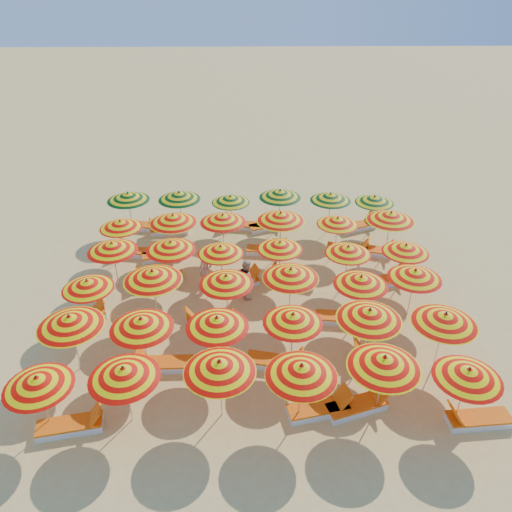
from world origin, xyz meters
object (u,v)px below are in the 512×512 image
Objects in this scene: umbrella_18 at (112,247)px; umbrella_2 at (220,366)px; umbrella_30 at (128,197)px; umbrella_34 at (331,197)px; umbrella_32 at (231,199)px; umbrella_0 at (37,382)px; umbrella_4 at (384,362)px; umbrella_9 at (293,318)px; umbrella_26 at (223,218)px; lounger_11 at (238,282)px; lounger_12 at (292,280)px; beachgoer_a at (206,270)px; umbrella_19 at (171,246)px; umbrella_35 at (375,199)px; lounger_5 at (275,362)px; umbrella_1 at (124,373)px; umbrella_22 at (348,250)px; umbrella_8 at (217,322)px; lounger_15 at (164,256)px; umbrella_14 at (226,280)px; umbrella_7 at (141,323)px; umbrella_31 at (179,196)px; umbrella_10 at (370,314)px; umbrella_3 at (301,370)px; umbrella_21 at (280,245)px; umbrella_33 at (280,194)px; umbrella_6 at (70,321)px; lounger_21 at (242,225)px; lounger_16 at (268,250)px; umbrella_5 at (468,374)px; lounger_23 at (359,226)px; lounger_1 at (320,409)px; lounger_19 at (146,226)px; umbrella_25 at (173,219)px; lounger_7 at (82,316)px; umbrella_16 at (361,281)px; lounger_10 at (159,278)px; umbrella_23 at (406,248)px; beachgoer_b at (247,278)px; umbrella_15 at (291,273)px; umbrella_29 at (391,216)px; lounger_22 at (268,226)px; lounger_3 at (477,419)px; lounger_4 at (164,364)px; lounger_2 at (358,406)px; lounger_17 at (348,249)px; lounger_20 at (168,230)px; lounger_13 at (386,281)px; lounger_6 at (380,359)px.

umbrella_2 is at bearing -56.43° from umbrella_18.
umbrella_30 reaches higher than umbrella_34.
umbrella_0 is at bearing -112.44° from umbrella_32.
umbrella_4 reaches higher than umbrella_32.
umbrella_26 is at bearing 109.75° from umbrella_9.
lounger_11 and lounger_12 have the same top height.
umbrella_4 reaches higher than beachgoer_a.
umbrella_35 is at bearing 26.27° from umbrella_19.
umbrella_4 is at bearing -21.27° from lounger_5.
umbrella_1 is 1.12× the size of umbrella_22.
umbrella_8 is 1.18× the size of lounger_15.
umbrella_18 is at bearing 132.25° from umbrella_8.
umbrella_14 reaches higher than beachgoer_a.
umbrella_31 reaches higher than umbrella_7.
umbrella_32 is at bearing 105.21° from beachgoer_a.
umbrella_19 is (-6.39, 4.35, -0.11)m from umbrella_10.
umbrella_3 is 1.00× the size of umbrella_10.
umbrella_33 is (0.26, 4.35, 0.15)m from umbrella_21.
umbrella_6 reaches higher than lounger_5.
umbrella_34 is 1.25× the size of lounger_21.
lounger_16 is (-0.87, 2.28, 0.00)m from lounger_12.
umbrella_5 is at bearing -31.89° from umbrella_18.
lounger_1 is at bearing -130.20° from lounger_23.
umbrella_10 is 1.26× the size of lounger_19.
umbrella_25 reaches higher than lounger_7.
lounger_10 is (-7.15, 2.56, -1.54)m from umbrella_16.
umbrella_0 is 7.33m from lounger_10.
umbrella_23 reaches higher than beachgoer_b.
umbrella_15 is at bearing 46.67° from umbrella_8.
umbrella_29 is (4.36, 4.04, 0.05)m from umbrella_15.
umbrella_31 is (-8.80, 2.36, -0.08)m from umbrella_29.
lounger_21 is at bearing 154.91° from lounger_22.
lounger_4 is at bearing -18.81° from lounger_3.
umbrella_2 reaches higher than umbrella_19.
umbrella_35 reaches higher than lounger_4.
umbrella_32 reaches higher than lounger_2.
lounger_2 and lounger_17 have the same top height.
umbrella_16 reaches higher than beachgoer_b.
lounger_20 is (-9.43, 4.36, -1.46)m from umbrella_23.
umbrella_15 is 1.12× the size of lounger_13.
lounger_11 is 1.00× the size of lounger_17.
lounger_1 is at bearing -109.32° from umbrella_35.
umbrella_31 reaches higher than umbrella_14.
lounger_7 is (-9.84, 2.34, 0.00)m from lounger_6.
lounger_22 is at bearing 92.02° from umbrella_3.
umbrella_35 reaches higher than lounger_22.
umbrella_15 reaches higher than lounger_3.
umbrella_35 is (4.44, 4.01, -0.00)m from umbrella_21.
lounger_11 is 1.00× the size of lounger_12.
umbrella_16 reaches higher than lounger_17.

